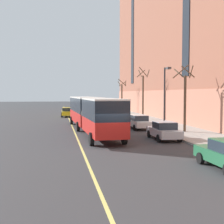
{
  "coord_description": "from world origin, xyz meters",
  "views": [
    {
      "loc": [
        -3.75,
        -22.14,
        3.94
      ],
      "look_at": [
        2.29,
        12.93,
        1.8
      ],
      "focal_mm": 50.0,
      "sensor_mm": 36.0,
      "label": 1
    }
  ],
  "objects_px": {
    "parked_car_darkgray_1": "(121,115)",
    "street_lamp": "(165,92)",
    "parked_car_silver_0": "(164,131)",
    "street_tree_mid_block": "(185,97)",
    "taxi_cab": "(67,112)",
    "parked_car_green_2": "(109,111)",
    "street_tree_far_uptown": "(143,93)",
    "city_bus": "(91,112)",
    "street_tree_far_downtown": "(122,96)",
    "parked_car_white_4": "(139,122)"
  },
  "relations": [
    {
      "from": "parked_car_darkgray_1",
      "to": "street_lamp",
      "type": "relative_size",
      "value": 0.74
    },
    {
      "from": "parked_car_silver_0",
      "to": "parked_car_darkgray_1",
      "type": "distance_m",
      "value": 18.51
    },
    {
      "from": "street_tree_mid_block",
      "to": "taxi_cab",
      "type": "bearing_deg",
      "value": 114.86
    },
    {
      "from": "parked_car_silver_0",
      "to": "parked_car_green_2",
      "type": "height_order",
      "value": "same"
    },
    {
      "from": "street_tree_far_uptown",
      "to": "street_lamp",
      "type": "bearing_deg",
      "value": -96.8
    },
    {
      "from": "taxi_cab",
      "to": "city_bus",
      "type": "bearing_deg",
      "value": -84.85
    },
    {
      "from": "parked_car_green_2",
      "to": "street_tree_far_uptown",
      "type": "relative_size",
      "value": 0.6
    },
    {
      "from": "city_bus",
      "to": "street_tree_far_downtown",
      "type": "relative_size",
      "value": 3.06
    },
    {
      "from": "street_tree_mid_block",
      "to": "street_lamp",
      "type": "relative_size",
      "value": 1.05
    },
    {
      "from": "parked_car_green_2",
      "to": "street_lamp",
      "type": "distance_m",
      "value": 24.83
    },
    {
      "from": "parked_car_silver_0",
      "to": "parked_car_darkgray_1",
      "type": "relative_size",
      "value": 0.97
    },
    {
      "from": "street_lamp",
      "to": "street_tree_far_downtown",
      "type": "bearing_deg",
      "value": 86.66
    },
    {
      "from": "parked_car_white_4",
      "to": "street_lamp",
      "type": "bearing_deg",
      "value": -61.07
    },
    {
      "from": "taxi_cab",
      "to": "street_tree_far_downtown",
      "type": "bearing_deg",
      "value": 34.21
    },
    {
      "from": "parked_car_green_2",
      "to": "parked_car_darkgray_1",
      "type": "bearing_deg",
      "value": -90.52
    },
    {
      "from": "parked_car_green_2",
      "to": "street_tree_far_downtown",
      "type": "distance_m",
      "value": 7.15
    },
    {
      "from": "taxi_cab",
      "to": "street_tree_far_uptown",
      "type": "relative_size",
      "value": 0.58
    },
    {
      "from": "city_bus",
      "to": "parked_car_silver_0",
      "type": "relative_size",
      "value": 4.43
    },
    {
      "from": "parked_car_silver_0",
      "to": "parked_car_white_4",
      "type": "relative_size",
      "value": 0.98
    },
    {
      "from": "parked_car_white_4",
      "to": "street_tree_far_downtown",
      "type": "bearing_deg",
      "value": 82.33
    },
    {
      "from": "taxi_cab",
      "to": "street_tree_mid_block",
      "type": "xyz_separation_m",
      "value": [
        10.93,
        -23.59,
        2.79
      ]
    },
    {
      "from": "parked_car_green_2",
      "to": "taxi_cab",
      "type": "bearing_deg",
      "value": -166.62
    },
    {
      "from": "street_tree_far_uptown",
      "to": "street_lamp",
      "type": "distance_m",
      "value": 14.81
    },
    {
      "from": "street_tree_mid_block",
      "to": "parked_car_darkgray_1",
      "type": "bearing_deg",
      "value": 103.5
    },
    {
      "from": "street_lamp",
      "to": "parked_car_darkgray_1",
      "type": "bearing_deg",
      "value": 97.33
    },
    {
      "from": "parked_car_darkgray_1",
      "to": "street_tree_far_uptown",
      "type": "height_order",
      "value": "street_tree_far_uptown"
    },
    {
      "from": "parked_car_silver_0",
      "to": "street_tree_mid_block",
      "type": "relative_size",
      "value": 0.68
    },
    {
      "from": "parked_car_darkgray_1",
      "to": "street_lamp",
      "type": "bearing_deg",
      "value": -82.67
    },
    {
      "from": "parked_car_darkgray_1",
      "to": "street_lamp",
      "type": "xyz_separation_m",
      "value": [
        1.77,
        -13.72,
        3.32
      ]
    },
    {
      "from": "city_bus",
      "to": "parked_car_silver_0",
      "type": "bearing_deg",
      "value": -49.31
    },
    {
      "from": "parked_car_silver_0",
      "to": "street_tree_mid_block",
      "type": "distance_m",
      "value": 5.98
    },
    {
      "from": "street_lamp",
      "to": "parked_car_green_2",
      "type": "bearing_deg",
      "value": 93.88
    },
    {
      "from": "parked_car_green_2",
      "to": "street_tree_far_uptown",
      "type": "height_order",
      "value": "street_tree_far_uptown"
    },
    {
      "from": "parked_car_silver_0",
      "to": "taxi_cab",
      "type": "height_order",
      "value": "same"
    },
    {
      "from": "parked_car_silver_0",
      "to": "street_tree_far_downtown",
      "type": "bearing_deg",
      "value": 84.21
    },
    {
      "from": "street_tree_far_uptown",
      "to": "parked_car_silver_0",
      "type": "bearing_deg",
      "value": -100.28
    },
    {
      "from": "parked_car_darkgray_1",
      "to": "street_lamp",
      "type": "distance_m",
      "value": 14.23
    },
    {
      "from": "parked_car_white_4",
      "to": "street_tree_far_uptown",
      "type": "bearing_deg",
      "value": 72.37
    },
    {
      "from": "street_tree_mid_block",
      "to": "street_tree_far_downtown",
      "type": "relative_size",
      "value": 1.02
    },
    {
      "from": "parked_car_green_2",
      "to": "street_tree_far_downtown",
      "type": "relative_size",
      "value": 0.69
    },
    {
      "from": "parked_car_darkgray_1",
      "to": "taxi_cab",
      "type": "bearing_deg",
      "value": 129.45
    },
    {
      "from": "parked_car_green_2",
      "to": "street_tree_far_downtown",
      "type": "height_order",
      "value": "street_tree_far_downtown"
    },
    {
      "from": "parked_car_darkgray_1",
      "to": "parked_car_white_4",
      "type": "relative_size",
      "value": 1.01
    },
    {
      "from": "street_tree_far_downtown",
      "to": "street_tree_far_uptown",
      "type": "bearing_deg",
      "value": -90.04
    },
    {
      "from": "parked_car_darkgray_1",
      "to": "street_tree_far_uptown",
      "type": "xyz_separation_m",
      "value": [
        3.52,
        0.98,
        3.19
      ]
    },
    {
      "from": "parked_car_darkgray_1",
      "to": "parked_car_silver_0",
      "type": "bearing_deg",
      "value": -90.05
    },
    {
      "from": "street_lamp",
      "to": "street_tree_mid_block",
      "type": "bearing_deg",
      "value": -25.57
    },
    {
      "from": "street_tree_far_uptown",
      "to": "street_tree_far_downtown",
      "type": "distance_m",
      "value": 15.52
    },
    {
      "from": "parked_car_darkgray_1",
      "to": "parked_car_green_2",
      "type": "bearing_deg",
      "value": 89.48
    },
    {
      "from": "city_bus",
      "to": "street_lamp",
      "type": "xyz_separation_m",
      "value": [
        7.3,
        -1.63,
        2.05
      ]
    }
  ]
}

